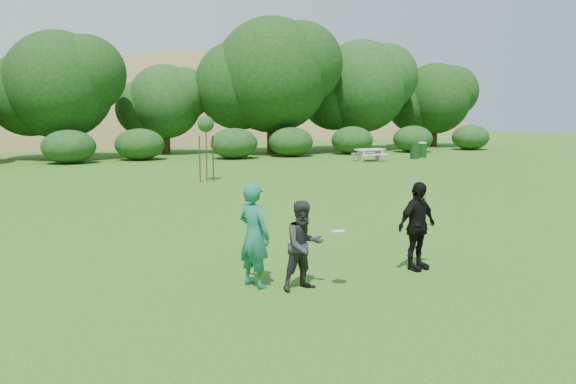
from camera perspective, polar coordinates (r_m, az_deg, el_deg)
name	(u,v)px	position (r m, az deg, el deg)	size (l,w,h in m)	color
ground	(350,267)	(11.28, 6.32, -7.54)	(120.00, 120.00, 0.00)	#19470C
player_teal	(254,235)	(9.79, -3.47, -4.42)	(0.67, 0.44, 1.83)	#16674F
player_grey	(304,245)	(9.65, 1.62, -5.45)	(0.75, 0.59, 1.55)	#262628
player_black	(417,226)	(11.11, 12.98, -3.38)	(1.01, 0.42, 1.72)	black
trash_can_near	(415,152)	(37.08, 12.76, 4.00)	(0.60, 0.60, 0.90)	#143719
frisbee	(338,231)	(9.55, 5.09, -3.95)	(0.27, 0.27, 0.07)	white
sapling	(206,126)	(24.58, -8.35, 6.66)	(0.70, 0.70, 2.85)	#362015
picnic_table	(370,153)	(34.87, 8.34, 3.97)	(1.80, 1.48, 0.76)	beige
trash_can_lidded	(422,149)	(38.27, 13.47, 4.23)	(0.60, 0.60, 1.05)	#153B18
hillside	(82,225)	(79.38, -20.19, -3.20)	(150.00, 72.00, 52.00)	olive
tree_row	(175,84)	(39.06, -11.41, 10.73)	(53.92, 10.38, 9.62)	#3A2616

